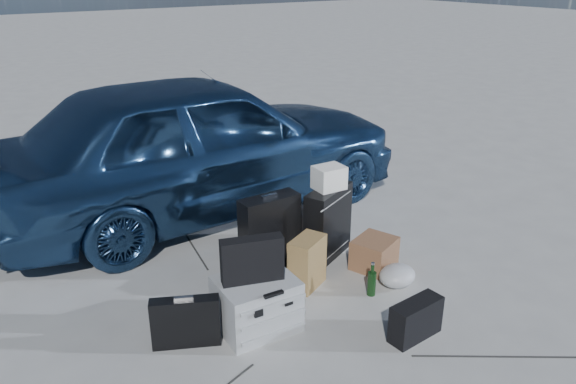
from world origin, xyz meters
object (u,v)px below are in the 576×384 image
object	(u,v)px
duffel_bag	(276,230)
green_bottle	(372,280)
cardboard_box	(374,253)
car	(200,143)
briefcase	(186,322)
pelican_case	(256,304)
suitcase_right	(328,223)
suitcase_left	(270,234)

from	to	relation	value
duffel_bag	green_bottle	distance (m)	1.11
cardboard_box	green_bottle	distance (m)	0.44
car	briefcase	xyz separation A→B (m)	(-1.11, -2.00, -0.54)
pelican_case	green_bottle	xyz separation A→B (m)	(0.95, -0.14, -0.06)
car	briefcase	bearing A→B (deg)	150.23
pelican_case	suitcase_right	distance (m)	1.20
suitcase_right	duffel_bag	distance (m)	0.51
car	cardboard_box	distance (m)	2.12
car	briefcase	size ratio (longest dim) A/B	9.31
car	pelican_case	size ratio (longest dim) A/B	8.06
briefcase	suitcase_left	xyz separation A→B (m)	(1.01, 0.55, 0.15)
suitcase_left	duffel_bag	distance (m)	0.44
suitcase_left	suitcase_right	world-z (taller)	suitcase_left
car	pelican_case	xyz separation A→B (m)	(-0.62, -2.10, -0.53)
briefcase	suitcase_right	bearing A→B (deg)	42.36
suitcase_left	duffel_bag	size ratio (longest dim) A/B	1.01
briefcase	suitcase_left	distance (m)	1.16
suitcase_left	duffel_bag	bearing A→B (deg)	50.31
car	suitcase_right	distance (m)	1.66
briefcase	suitcase_right	xyz separation A→B (m)	(1.55, 0.46, 0.14)
suitcase_left	green_bottle	distance (m)	0.92
car	suitcase_right	xyz separation A→B (m)	(0.44, -1.54, -0.40)
suitcase_right	car	bearing A→B (deg)	82.04
suitcase_left	briefcase	bearing A→B (deg)	-151.47
cardboard_box	duffel_bag	bearing A→B (deg)	121.29
suitcase_left	green_bottle	xyz separation A→B (m)	(0.43, -0.78, -0.19)
suitcase_right	cardboard_box	world-z (taller)	suitcase_right
car	suitcase_left	world-z (taller)	car
suitcase_right	pelican_case	bearing A→B (deg)	-176.24
suitcase_right	green_bottle	size ratio (longest dim) A/B	2.37
pelican_case	duffel_bag	bearing A→B (deg)	54.36
car	green_bottle	xyz separation A→B (m)	(0.33, -2.24, -0.59)
briefcase	car	bearing A→B (deg)	86.85
suitcase_right	cardboard_box	xyz separation A→B (m)	(0.20, -0.38, -0.19)
pelican_case	duffel_bag	xyz separation A→B (m)	(0.78, 0.96, -0.03)
car	suitcase_left	distance (m)	1.51
duffel_bag	green_bottle	size ratio (longest dim) A/B	2.42
car	duffel_bag	size ratio (longest dim) A/B	6.56
cardboard_box	green_bottle	world-z (taller)	green_bottle
duffel_bag	cardboard_box	size ratio (longest dim) A/B	1.88
car	suitcase_right	bearing A→B (deg)	-164.80
suitcase_left	suitcase_right	size ratio (longest dim) A/B	1.03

